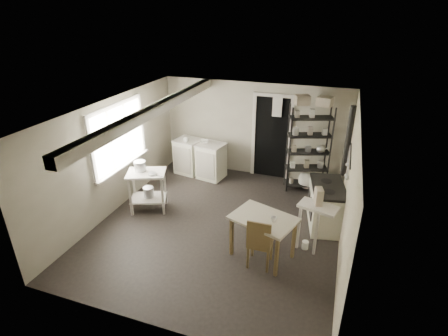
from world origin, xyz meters
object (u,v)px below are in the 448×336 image
(base_cabinets, at_px, (200,158))
(stove, at_px, (326,205))
(stockpot, at_px, (140,167))
(work_table, at_px, (262,237))
(chair, at_px, (261,240))
(shelf_rack, at_px, (308,150))
(prep_table, at_px, (148,192))
(flour_sack, at_px, (307,179))

(base_cabinets, distance_m, stove, 3.38)
(stockpot, distance_m, work_table, 2.87)
(stockpot, height_order, base_cabinets, stockpot)
(base_cabinets, xyz_separation_m, chair, (2.23, -2.81, 0.02))
(chair, bearing_deg, stockpot, 160.03)
(shelf_rack, distance_m, work_table, 2.80)
(stockpot, height_order, work_table, stockpot)
(shelf_rack, height_order, stove, shelf_rack)
(chair, bearing_deg, stove, 58.58)
(prep_table, xyz_separation_m, work_table, (2.58, -0.71, -0.02))
(flour_sack, bearing_deg, stockpot, -147.93)
(base_cabinets, bearing_deg, chair, -41.89)
(prep_table, height_order, shelf_rack, shelf_rack)
(flour_sack, bearing_deg, shelf_rack, 151.96)
(stove, relative_size, chair, 1.17)
(chair, bearing_deg, base_cabinets, 127.50)
(work_table, xyz_separation_m, chair, (0.02, -0.21, 0.10))
(prep_table, distance_m, stove, 3.56)
(flour_sack, bearing_deg, chair, -97.84)
(stockpot, xyz_separation_m, base_cabinets, (0.50, 1.87, -0.48))
(stockpot, height_order, chair, stockpot)
(stockpot, bearing_deg, work_table, -14.98)
(prep_table, relative_size, stove, 0.80)
(prep_table, bearing_deg, shelf_rack, 34.28)
(stockpot, xyz_separation_m, stove, (3.64, 0.60, -0.50))
(prep_table, bearing_deg, stockpot, 170.89)
(base_cabinets, distance_m, chair, 3.59)
(prep_table, height_order, stove, stove)
(stove, relative_size, work_table, 1.06)
(base_cabinets, xyz_separation_m, work_table, (2.22, -2.59, -0.08))
(base_cabinets, bearing_deg, flour_sack, 11.77)
(shelf_rack, bearing_deg, work_table, -116.77)
(stove, bearing_deg, work_table, -135.86)
(shelf_rack, relative_size, chair, 2.15)
(chair, xyz_separation_m, flour_sack, (0.40, 2.91, -0.24))
(shelf_rack, relative_size, stove, 1.84)
(stockpot, height_order, shelf_rack, shelf_rack)
(chair, relative_size, flour_sack, 2.00)
(base_cabinets, bearing_deg, work_table, -39.85)
(shelf_rack, bearing_deg, stockpot, -166.25)
(prep_table, height_order, flour_sack, prep_table)
(stove, height_order, work_table, stove)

